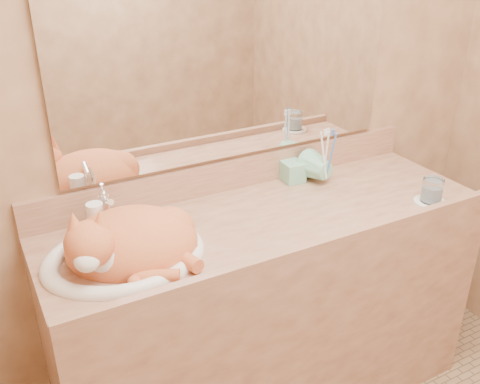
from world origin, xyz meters
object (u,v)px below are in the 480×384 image
sink_basin (123,237)px  soap_dispenser (299,164)px  toothbrush_cup (326,173)px  water_glass (432,190)px  vanity_counter (267,312)px  cat (127,241)px

sink_basin → soap_dispenser: size_ratio=2.73×
toothbrush_cup → water_glass: toothbrush_cup is taller
vanity_counter → water_glass: bearing=-19.1°
vanity_counter → toothbrush_cup: (0.32, 0.11, 0.48)m
vanity_counter → water_glass: 0.77m
water_glass → soap_dispenser: bearing=133.0°
vanity_counter → soap_dispenser: bearing=36.1°
cat → water_glass: bearing=6.7°
sink_basin → cat: cat is taller
toothbrush_cup → water_glass: (0.25, -0.30, -0.00)m
soap_dispenser → toothbrush_cup: soap_dispenser is taller
soap_dispenser → cat: bearing=-161.9°
sink_basin → cat: 0.02m
cat → toothbrush_cup: 0.85m
cat → sink_basin: bearing=144.4°
vanity_counter → toothbrush_cup: 0.59m
sink_basin → toothbrush_cup: bearing=22.7°
soap_dispenser → water_glass: bearing=-43.7°
sink_basin → vanity_counter: bearing=16.4°
cat → toothbrush_cup: size_ratio=3.33×
toothbrush_cup → cat: bearing=-170.6°
vanity_counter → toothbrush_cup: size_ratio=13.06×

